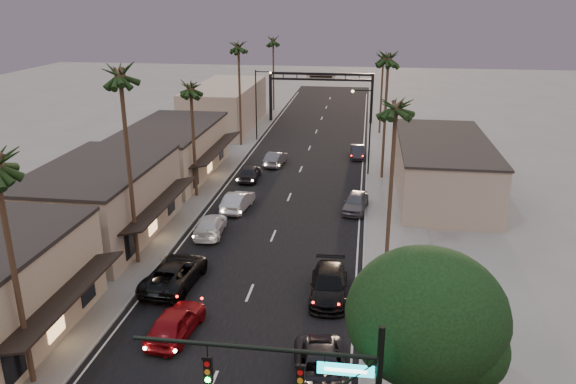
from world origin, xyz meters
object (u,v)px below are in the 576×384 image
(oncoming_silver, at_px, (238,201))
(palm_ra, at_px, (396,102))
(palm_lb, at_px, (119,69))
(palm_lc, at_px, (190,84))
(streetlight_left, at_px, (258,99))
(curbside_black, at_px, (329,285))
(palm_ld, at_px, (238,43))
(corner_tree, at_px, (428,322))
(streetlight_right, at_px, (367,125))
(curbside_near, at_px, (321,372))
(palm_rb, at_px, (389,55))
(oncoming_red, at_px, (176,322))
(palm_rc, at_px, (384,55))
(palm_far, at_px, (273,38))
(oncoming_pickup, at_px, (175,273))
(arch, at_px, (321,85))

(oncoming_silver, bearing_deg, palm_ra, 149.91)
(palm_lb, distance_m, palm_lc, 14.30)
(streetlight_left, bearing_deg, curbside_black, -72.95)
(palm_ld, bearing_deg, palm_lb, -90.00)
(corner_tree, xyz_separation_m, streetlight_right, (-2.56, 37.55, -0.65))
(curbside_near, bearing_deg, corner_tree, -45.27)
(streetlight_right, bearing_deg, corner_tree, -86.11)
(palm_rb, xyz_separation_m, oncoming_red, (-11.65, -30.13, -11.59))
(palm_rc, relative_size, palm_far, 0.92)
(curbside_black, bearing_deg, palm_rc, 83.33)
(palm_lb, bearing_deg, corner_tree, -38.83)
(palm_rb, bearing_deg, curbside_near, -95.82)
(corner_tree, relative_size, oncoming_pickup, 1.42)
(palm_ld, bearing_deg, streetlight_left, 60.75)
(palm_far, bearing_deg, palm_rc, -39.64)
(streetlight_left, bearing_deg, arch, 60.03)
(palm_far, bearing_deg, arch, -43.95)
(palm_lb, bearing_deg, oncoming_red, -55.68)
(palm_rc, distance_m, oncoming_silver, 34.67)
(palm_lb, distance_m, curbside_black, 18.70)
(corner_tree, bearing_deg, palm_lb, 141.17)
(corner_tree, relative_size, streetlight_left, 0.98)
(curbside_black, bearing_deg, oncoming_red, -148.09)
(streetlight_right, xyz_separation_m, oncoming_pickup, (-11.91, -25.63, -4.47))
(palm_rb, height_order, curbside_near, palm_rb)
(curbside_black, bearing_deg, corner_tree, -71.10)
(palm_far, relative_size, oncoming_silver, 2.71)
(oncoming_red, relative_size, curbside_near, 0.86)
(oncoming_silver, distance_m, curbside_near, 24.26)
(palm_ld, height_order, palm_far, palm_ld)
(palm_rc, bearing_deg, palm_ld, -152.38)
(palm_ra, distance_m, oncoming_red, 18.74)
(streetlight_left, distance_m, oncoming_silver, 25.39)
(streetlight_right, xyz_separation_m, palm_rb, (1.68, -1.00, 7.09))
(arch, xyz_separation_m, palm_lb, (-8.60, -48.00, 7.85))
(palm_ra, bearing_deg, oncoming_pickup, -161.20)
(palm_lc, xyz_separation_m, palm_rb, (17.20, 8.00, 1.95))
(palm_lc, relative_size, oncoming_pickup, 1.97)
(oncoming_pickup, distance_m, curbside_near, 13.35)
(palm_far, relative_size, curbside_black, 2.37)
(streetlight_left, bearing_deg, palm_rb, -42.05)
(palm_rb, bearing_deg, palm_lc, -155.06)
(palm_far, height_order, oncoming_pickup, palm_far)
(palm_ra, xyz_separation_m, palm_rc, (0.00, 40.00, -0.97))
(oncoming_red, height_order, curbside_black, oncoming_red)
(palm_rb, xyz_separation_m, oncoming_pickup, (-13.59, -24.63, -11.56))
(palm_ld, height_order, curbside_black, palm_ld)
(palm_lb, xyz_separation_m, palm_rc, (17.20, 42.00, -2.92))
(palm_lc, distance_m, palm_far, 42.01)
(arch, xyz_separation_m, oncoming_pickup, (-4.99, -50.62, -4.67))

